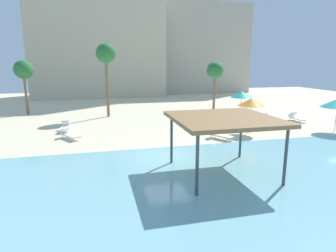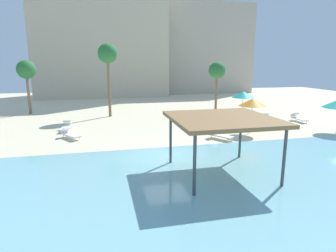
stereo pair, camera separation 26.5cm
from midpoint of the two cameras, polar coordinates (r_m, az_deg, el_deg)
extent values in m
plane|color=beige|center=(17.10, -0.74, -5.77)|extent=(80.00, 80.00, 0.00)
cube|color=#7AB7C1|center=(12.40, 4.99, -13.05)|extent=(44.00, 13.50, 0.04)
cylinder|color=#42474C|center=(15.40, 0.20, -2.70)|extent=(0.14, 0.14, 2.65)
cylinder|color=#42474C|center=(16.83, 13.71, -1.75)|extent=(0.14, 0.14, 2.65)
cylinder|color=#42474C|center=(11.70, 5.12, -7.74)|extent=(0.14, 0.14, 2.65)
cylinder|color=#42474C|center=(13.52, 21.67, -5.79)|extent=(0.14, 0.14, 2.65)
cube|color=olive|center=(13.87, 10.43, 1.39)|extent=(4.75, 4.75, 0.18)
cylinder|color=silver|center=(23.17, 15.62, 1.31)|extent=(0.06, 0.06, 2.10)
cone|color=orange|center=(22.96, 15.81, 4.57)|extent=(2.06, 2.06, 0.57)
cylinder|color=silver|center=(27.19, 13.90, 3.15)|extent=(0.06, 0.06, 2.25)
cone|color=teal|center=(27.01, 14.05, 6.09)|extent=(2.05, 2.05, 0.56)
cylinder|color=silver|center=(25.98, 29.94, 1.08)|extent=(0.06, 0.06, 1.94)
cylinder|color=white|center=(23.57, -19.75, -1.13)|extent=(0.05, 0.05, 0.22)
cylinder|color=white|center=(23.67, -20.89, -1.16)|extent=(0.05, 0.05, 0.22)
cylinder|color=white|center=(24.95, -19.16, -0.36)|extent=(0.05, 0.05, 0.22)
cylinder|color=white|center=(25.04, -20.23, -0.40)|extent=(0.05, 0.05, 0.22)
cube|color=white|center=(24.27, -20.03, -0.38)|extent=(0.76, 1.85, 0.10)
cube|color=white|center=(24.93, -19.76, 0.61)|extent=(0.64, 0.56, 0.40)
cylinder|color=white|center=(20.65, 12.07, -2.52)|extent=(0.05, 0.05, 0.22)
cylinder|color=white|center=(20.26, 11.34, -2.78)|extent=(0.05, 0.05, 0.22)
cylinder|color=white|center=(21.42, 8.83, -1.85)|extent=(0.05, 0.05, 0.22)
cylinder|color=white|center=(21.04, 8.07, -2.08)|extent=(0.05, 0.05, 0.22)
cube|color=white|center=(20.79, 10.07, -1.88)|extent=(1.45, 1.85, 0.10)
cube|color=white|center=(21.14, 8.44, -0.81)|extent=(0.78, 0.75, 0.40)
cylinder|color=white|center=(21.23, -17.47, -2.41)|extent=(0.05, 0.05, 0.22)
cylinder|color=white|center=(21.01, -18.61, -2.65)|extent=(0.05, 0.05, 0.22)
cylinder|color=white|center=(22.47, -19.31, -1.74)|extent=(0.05, 0.05, 0.22)
cylinder|color=white|center=(22.26, -20.40, -1.95)|extent=(0.05, 0.05, 0.22)
cube|color=white|center=(21.70, -19.00, -1.77)|extent=(1.49, 1.84, 0.10)
cube|color=white|center=(22.28, -19.96, -0.75)|extent=(0.78, 0.75, 0.40)
cylinder|color=white|center=(27.04, 19.01, 0.60)|extent=(0.05, 0.05, 0.22)
cylinder|color=white|center=(26.95, 18.01, 0.63)|extent=(0.05, 0.05, 0.22)
cylinder|color=white|center=(28.42, 18.49, 1.19)|extent=(0.05, 0.05, 0.22)
cylinder|color=white|center=(28.34, 17.53, 1.22)|extent=(0.05, 0.05, 0.22)
cube|color=white|center=(27.66, 18.28, 1.24)|extent=(1.23, 1.89, 0.10)
cube|color=white|center=(28.33, 18.06, 2.08)|extent=(0.75, 0.70, 0.40)
cylinder|color=white|center=(28.82, 25.12, 0.80)|extent=(0.05, 0.05, 0.22)
cylinder|color=white|center=(28.53, 24.36, 0.76)|extent=(0.05, 0.05, 0.22)
cylinder|color=white|center=(29.94, 23.44, 1.35)|extent=(0.05, 0.05, 0.22)
cylinder|color=white|center=(29.66, 22.69, 1.32)|extent=(0.05, 0.05, 0.22)
cube|color=white|center=(29.21, 23.92, 1.37)|extent=(0.63, 1.81, 0.10)
cube|color=white|center=(29.75, 23.11, 2.16)|extent=(0.61, 0.52, 0.40)
cylinder|color=brown|center=(29.43, -12.14, 7.46)|extent=(0.28, 0.28, 5.85)
sphere|color=#286B33|center=(29.34, -12.44, 13.84)|extent=(1.90, 1.90, 1.90)
cylinder|color=brown|center=(33.62, -26.42, 5.70)|extent=(0.28, 0.28, 4.28)
sphere|color=#286B33|center=(33.47, -26.83, 9.93)|extent=(1.90, 1.90, 1.90)
cylinder|color=brown|center=(33.84, 8.88, 6.74)|extent=(0.28, 0.28, 4.12)
sphere|color=#286B33|center=(33.69, 9.02, 10.81)|extent=(1.90, 1.90, 1.90)
cube|color=beige|center=(48.87, -13.84, 18.41)|extent=(19.98, 8.55, 21.40)
cube|color=#B2A893|center=(53.94, 2.44, 14.89)|extent=(22.95, 9.07, 15.27)
camera|label=1|loc=(0.13, -90.40, -0.09)|focal=30.89mm
camera|label=2|loc=(0.13, 89.60, 0.09)|focal=30.89mm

